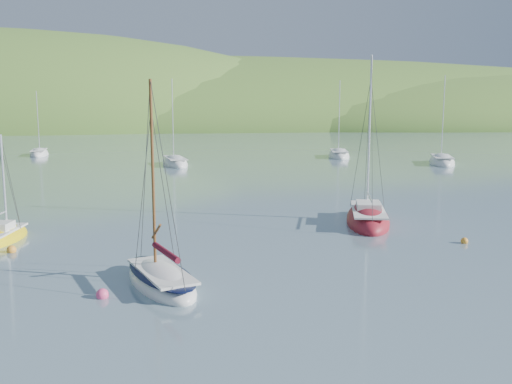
{
  "coord_description": "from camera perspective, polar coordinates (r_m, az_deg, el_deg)",
  "views": [
    {
      "loc": [
        -2.36,
        -20.38,
        7.23
      ],
      "look_at": [
        1.33,
        8.0,
        2.73
      ],
      "focal_mm": 40.0,
      "sensor_mm": 36.0,
      "label": 1
    }
  ],
  "objects": [
    {
      "name": "shoreline_hills",
      "position": [
        193.08,
        -9.64,
        6.66
      ],
      "size": [
        690.0,
        135.0,
        56.0
      ],
      "color": "#48762D",
      "rests_on": "ground"
    },
    {
      "name": "sailboat_yellow",
      "position": [
        33.15,
        -23.99,
        -4.17
      ],
      "size": [
        2.43,
        4.81,
        6.12
      ],
      "rotation": [
        0.0,
        0.0,
        -0.14
      ],
      "color": "yellow",
      "rests_on": "ground"
    },
    {
      "name": "sloop_red",
      "position": [
        35.23,
        11.11,
        -2.73
      ],
      "size": [
        4.33,
        7.79,
        10.93
      ],
      "rotation": [
        0.0,
        0.0,
        -0.26
      ],
      "color": "maroon",
      "rests_on": "ground"
    },
    {
      "name": "ground",
      "position": [
        21.75,
        -0.77,
        -10.48
      ],
      "size": [
        700.0,
        700.0,
        0.0
      ],
      "primitive_type": "plane",
      "color": "slate",
      "rests_on": "ground"
    },
    {
      "name": "distant_sloop_a",
      "position": [
        67.26,
        -8.1,
        2.83
      ],
      "size": [
        3.93,
        7.94,
        10.84
      ],
      "rotation": [
        0.0,
        0.0,
        0.17
      ],
      "color": "white",
      "rests_on": "ground"
    },
    {
      "name": "mooring_buoys",
      "position": [
        26.09,
        -10.37,
        -7.03
      ],
      "size": [
        23.24,
        7.77,
        0.47
      ],
      "color": "#FC4981",
      "rests_on": "ground"
    },
    {
      "name": "daysailer_white",
      "position": [
        23.38,
        -9.47,
        -8.68
      ],
      "size": [
        3.94,
        6.05,
        8.74
      ],
      "rotation": [
        0.0,
        0.0,
        0.36
      ],
      "color": "white",
      "rests_on": "ground"
    },
    {
      "name": "distant_sloop_c",
      "position": [
        84.54,
        -20.86,
        3.56
      ],
      "size": [
        3.2,
        6.98,
        9.61
      ],
      "rotation": [
        0.0,
        0.0,
        0.13
      ],
      "color": "white",
      "rests_on": "ground"
    },
    {
      "name": "distant_sloop_d",
      "position": [
        71.46,
        18.09,
        2.84
      ],
      "size": [
        5.23,
        8.44,
        11.37
      ],
      "rotation": [
        0.0,
        0.0,
        -0.33
      ],
      "color": "white",
      "rests_on": "ground"
    },
    {
      "name": "distant_sloop_b",
      "position": [
        77.23,
        8.29,
        3.61
      ],
      "size": [
        4.19,
        8.13,
        11.05
      ],
      "rotation": [
        0.0,
        0.0,
        -0.2
      ],
      "color": "white",
      "rests_on": "ground"
    }
  ]
}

